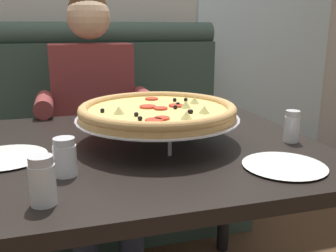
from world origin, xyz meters
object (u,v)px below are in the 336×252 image
object	(u,v)px
dining_table	(143,169)
shaker_pepper_flakes	(65,160)
booth_bench	(108,151)
plate_near_right	(284,164)
shaker_parmesan	(292,129)
plate_near_left	(5,155)
shaker_oregano	(43,184)
diner_main	(95,109)
pizza	(158,111)

from	to	relation	value
dining_table	shaker_pepper_flakes	bearing A→B (deg)	-140.36
booth_bench	plate_near_right	bearing A→B (deg)	-75.56
shaker_parmesan	plate_near_left	world-z (taller)	shaker_parmesan
booth_bench	shaker_oregano	size ratio (longest dim) A/B	13.36
plate_near_left	shaker_pepper_flakes	bearing A→B (deg)	-47.06
shaker_pepper_flakes	plate_near_left	world-z (taller)	shaker_pepper_flakes
plate_near_right	shaker_parmesan	bearing A→B (deg)	52.45
dining_table	shaker_oregano	bearing A→B (deg)	-129.49
diner_main	pizza	size ratio (longest dim) A/B	2.40
booth_bench	shaker_parmesan	xyz separation A→B (m)	(0.48, -1.06, 0.38)
dining_table	plate_near_left	world-z (taller)	plate_near_left
dining_table	pizza	xyz separation A→B (m)	(0.05, 0.01, 0.19)
booth_bench	plate_near_left	world-z (taller)	booth_bench
shaker_pepper_flakes	plate_near_right	world-z (taller)	shaker_pepper_flakes
shaker_pepper_flakes	plate_near_left	xyz separation A→B (m)	(-0.17, 0.18, -0.03)
booth_bench	pizza	bearing A→B (deg)	-86.70
booth_bench	dining_table	bearing A→B (deg)	-90.00
dining_table	shaker_pepper_flakes	size ratio (longest dim) A/B	11.37
shaker_oregano	plate_near_left	xyz separation A→B (m)	(-0.12, 0.33, -0.04)
shaker_parmesan	plate_near_right	xyz separation A→B (m)	(-0.15, -0.20, -0.03)
booth_bench	shaker_pepper_flakes	size ratio (longest dim) A/B	14.61
booth_bench	plate_near_right	size ratio (longest dim) A/B	6.42
shaker_pepper_flakes	shaker_oregano	distance (m)	0.16
pizza	shaker_pepper_flakes	bearing A→B (deg)	-144.77
pizza	diner_main	bearing A→B (deg)	101.83
plate_near_left	plate_near_right	world-z (taller)	same
shaker_parmesan	shaker_oregano	distance (m)	0.81
diner_main	plate_near_right	size ratio (longest dim) A/B	5.62
dining_table	diner_main	distance (m)	0.69
shaker_parmesan	plate_near_left	bearing A→B (deg)	174.60
shaker_oregano	plate_near_right	distance (m)	0.62
shaker_parmesan	pizza	bearing A→B (deg)	164.44
shaker_pepper_flakes	booth_bench	bearing A→B (deg)	77.99
pizza	shaker_oregano	world-z (taller)	pizza
booth_bench	shaker_parmesan	bearing A→B (deg)	-65.71
dining_table	pizza	size ratio (longest dim) A/B	2.14
dining_table	diner_main	size ratio (longest dim) A/B	0.89
booth_bench	diner_main	world-z (taller)	diner_main
shaker_oregano	shaker_parmesan	bearing A→B (deg)	17.81
shaker_parmesan	plate_near_right	bearing A→B (deg)	-127.55
dining_table	shaker_parmesan	bearing A→B (deg)	-12.92
pizza	plate_near_left	world-z (taller)	pizza
shaker_pepper_flakes	plate_near_left	bearing A→B (deg)	132.94
booth_bench	diner_main	size ratio (longest dim) A/B	1.14
pizza	dining_table	bearing A→B (deg)	-171.25
shaker_parmesan	diner_main	bearing A→B (deg)	125.47
pizza	plate_near_left	size ratio (longest dim) A/B	2.24
booth_bench	diner_main	xyz separation A→B (m)	(-0.09, -0.27, 0.31)
diner_main	booth_bench	bearing A→B (deg)	71.81
shaker_parmesan	shaker_pepper_flakes	world-z (taller)	shaker_parmesan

